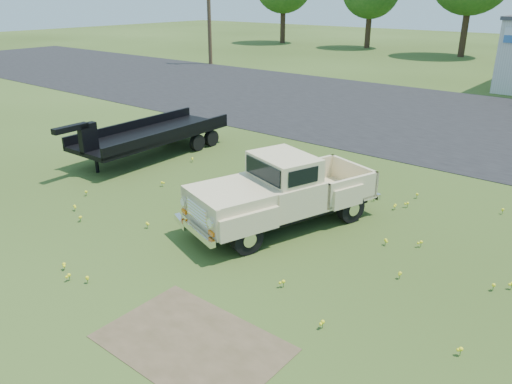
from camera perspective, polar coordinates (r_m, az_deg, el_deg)
ground at (r=11.31m, az=-1.69°, el=-6.42°), size 140.00×140.00×0.00m
asphalt_lot at (r=24.06m, az=22.38°, el=7.37°), size 90.00×14.00×0.02m
dirt_patch_a at (r=8.63m, az=-7.29°, el=-16.75°), size 3.00×2.00×0.01m
dirt_patch_b at (r=14.93m, az=1.19°, el=0.84°), size 2.20×1.60×0.01m
utility_pole_west at (r=41.06m, az=-5.43°, el=20.74°), size 1.60×0.30×9.00m
vintage_pickup_truck at (r=12.06m, az=3.16°, el=0.16°), size 3.41×5.33×1.81m
flatbed_trailer at (r=17.87m, az=-11.83°, el=6.79°), size 2.21×6.25×1.69m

